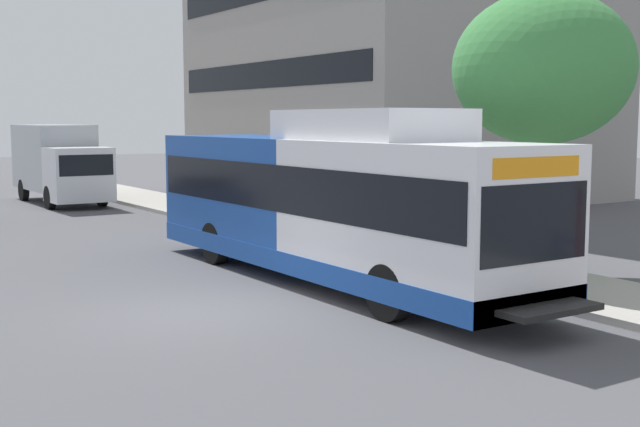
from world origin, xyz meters
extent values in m
plane|color=#4C4C51|center=(0.00, 8.00, 0.00)|extent=(120.00, 120.00, 0.00)
cube|color=#A8A399|center=(7.00, 6.00, 0.07)|extent=(3.00, 56.00, 0.14)
cube|color=white|center=(3.71, -1.66, 1.69)|extent=(2.54, 5.80, 2.73)
cube|color=#19479E|center=(3.71, 4.14, 1.69)|extent=(2.54, 5.80, 2.73)
cube|color=#19479E|center=(3.71, 1.24, 0.54)|extent=(2.57, 11.60, 0.44)
cube|color=black|center=(3.71, 1.24, 2.05)|extent=(2.58, 11.25, 0.96)
cube|color=black|center=(3.71, -4.52, 1.85)|extent=(2.34, 0.10, 1.24)
cube|color=orange|center=(3.71, -4.53, 2.72)|extent=(1.91, 0.08, 0.32)
cube|color=white|center=(3.71, -0.21, 3.35)|extent=(2.16, 4.06, 0.60)
cube|color=black|center=(3.71, -4.91, 0.55)|extent=(1.78, 0.60, 0.10)
cylinder|color=black|center=(2.58, -2.36, 0.50)|extent=(0.30, 1.00, 1.00)
cylinder|color=black|center=(4.84, -2.36, 0.50)|extent=(0.30, 1.00, 1.00)
cylinder|color=black|center=(2.58, 4.43, 0.50)|extent=(0.30, 1.00, 1.00)
cylinder|color=black|center=(4.84, 4.43, 0.50)|extent=(0.30, 1.00, 1.00)
cylinder|color=#4C3823|center=(8.01, -0.76, 1.62)|extent=(0.28, 0.28, 2.96)
ellipsoid|color=#3D8442|center=(8.01, -0.76, 4.57)|extent=(3.93, 3.93, 3.34)
cube|color=silver|center=(3.59, 18.54, 1.35)|extent=(2.30, 2.00, 2.10)
cube|color=#B2B7BC|center=(3.59, 22.04, 1.90)|extent=(2.30, 5.00, 2.70)
cube|color=black|center=(3.59, 17.57, 1.75)|extent=(2.07, 0.08, 0.80)
cylinder|color=black|center=(2.56, 18.98, 0.46)|extent=(0.26, 0.92, 0.92)
cylinder|color=black|center=(4.62, 18.98, 0.46)|extent=(0.26, 0.92, 0.92)
cylinder|color=black|center=(2.56, 23.12, 0.46)|extent=(0.26, 0.92, 0.92)
cylinder|color=black|center=(4.62, 23.12, 0.46)|extent=(0.26, 0.92, 0.92)
cube|color=black|center=(17.75, 16.85, 1.77)|extent=(13.68, 15.04, 1.10)
cube|color=black|center=(17.75, 16.85, 5.32)|extent=(13.68, 15.04, 1.10)
cube|color=black|center=(17.75, 16.85, 8.87)|extent=(13.68, 15.04, 1.10)
cylinder|color=#B7B7BC|center=(18.61, 33.71, 3.57)|extent=(1.10, 1.10, 7.14)
cylinder|color=#B7B7BC|center=(18.61, 33.71, 10.71)|extent=(0.91, 0.91, 7.14)
camera|label=1|loc=(-5.97, -13.27, 3.43)|focal=46.05mm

